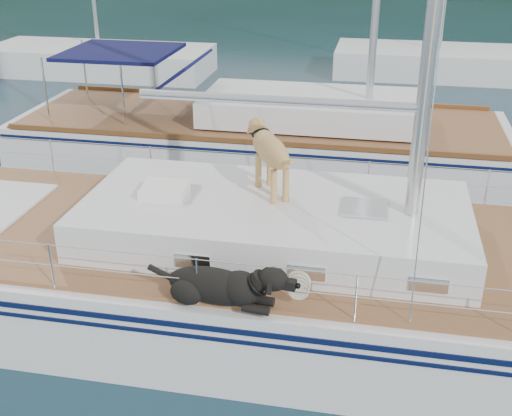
# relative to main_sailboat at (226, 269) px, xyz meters

# --- Properties ---
(ground) EXTENTS (120.00, 120.00, 0.00)m
(ground) POSITION_rel_main_sailboat_xyz_m (-0.10, 0.01, -0.68)
(ground) COLOR black
(ground) RESTS_ON ground
(main_sailboat) EXTENTS (12.00, 3.89, 14.01)m
(main_sailboat) POSITION_rel_main_sailboat_xyz_m (0.00, 0.00, 0.00)
(main_sailboat) COLOR silver
(main_sailboat) RESTS_ON ground
(neighbor_sailboat) EXTENTS (11.00, 3.50, 13.30)m
(neighbor_sailboat) POSITION_rel_main_sailboat_xyz_m (-0.53, 5.92, -0.05)
(neighbor_sailboat) COLOR silver
(neighbor_sailboat) RESTS_ON ground
(bg_boat_west) EXTENTS (8.00, 3.00, 11.65)m
(bg_boat_west) POSITION_rel_main_sailboat_xyz_m (-8.10, 14.01, -0.23)
(bg_boat_west) COLOR silver
(bg_boat_west) RESTS_ON ground
(bg_boat_center) EXTENTS (7.20, 3.00, 11.65)m
(bg_boat_center) POSITION_rel_main_sailboat_xyz_m (3.90, 16.01, -0.23)
(bg_boat_center) COLOR silver
(bg_boat_center) RESTS_ON ground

